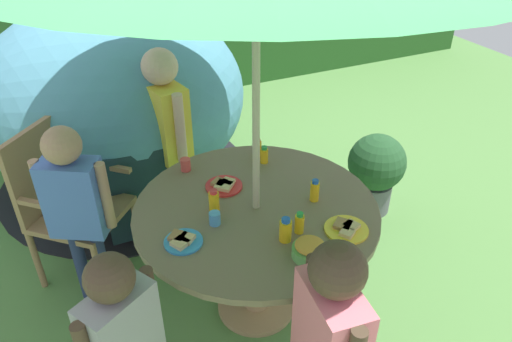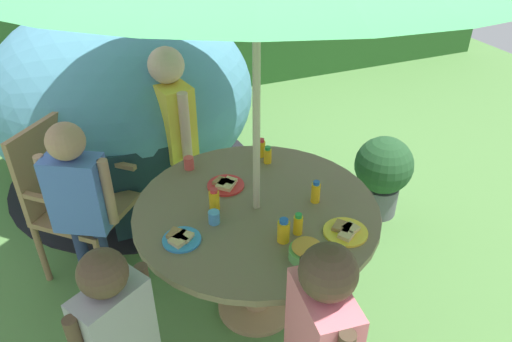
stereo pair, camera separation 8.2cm
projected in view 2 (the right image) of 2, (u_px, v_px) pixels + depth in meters
The scene contains 22 objects.
ground_plane at pixel (256, 307), 2.90m from camera, with size 10.00×10.00×0.02m, color #548442.
hedge_backdrop at pixel (133, 19), 5.14m from camera, with size 9.00×0.70×1.66m, color #285623.
garden_table at pixel (256, 229), 2.57m from camera, with size 1.27×1.27×0.75m.
wooden_chair at pixel (70, 193), 2.92m from camera, with size 0.68×0.68×1.00m.
dome_tent at pixel (125, 96), 3.72m from camera, with size 2.06×2.06×1.46m.
potted_plant at pixel (383, 172), 3.49m from camera, with size 0.42×0.42×0.62m.
child_in_yellow_shirt at pixel (172, 119), 3.11m from camera, with size 0.26×0.44×1.33m.
child_in_blue_shirt at pixel (78, 194), 2.59m from camera, with size 0.36×0.30×1.17m.
child_in_grey_shirt at pixel (116, 329), 1.89m from camera, with size 0.33×0.28×1.10m.
child_in_pink_shirt at pixel (321, 337), 1.78m from camera, with size 0.20×0.41×1.20m.
snack_bowl at pixel (307, 251), 2.15m from camera, with size 0.16×0.16×0.08m.
plate_front_edge at pixel (226, 184), 2.63m from camera, with size 0.20×0.20×0.03m.
plate_center_front at pixel (181, 239), 2.26m from camera, with size 0.18×0.18×0.03m.
plate_far_left at pixel (346, 231), 2.30m from camera, with size 0.21×0.21×0.03m.
juice_bottle_near_left at pixel (298, 224), 2.28m from camera, with size 0.05×0.05×0.11m.
juice_bottle_near_right at pixel (316, 192), 2.49m from camera, with size 0.05×0.05×0.13m.
juice_bottle_far_right at pixel (214, 200), 2.44m from camera, with size 0.05×0.05×0.12m.
juice_bottle_center_back at pixel (284, 231), 2.23m from camera, with size 0.06×0.06×0.13m.
juice_bottle_mid_left at pixel (268, 155), 2.82m from camera, with size 0.05×0.05×0.11m.
juice_bottle_mid_right at pixel (261, 148), 2.88m from camera, with size 0.05×0.05×0.12m.
cup_near at pixel (189, 163), 2.77m from camera, with size 0.06×0.06×0.07m, color #E04C47.
cup_far at pixel (214, 217), 2.36m from camera, with size 0.06×0.06×0.07m, color #4C99D8.
Camera 2 is at (-0.76, -1.84, 2.25)m, focal length 33.73 mm.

